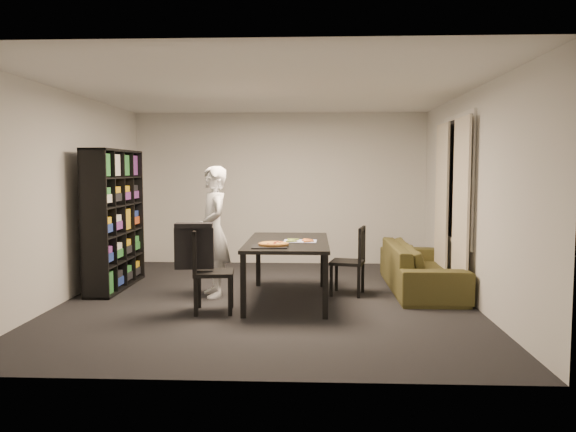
{
  "coord_description": "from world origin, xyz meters",
  "views": [
    {
      "loc": [
        0.56,
        -6.94,
        1.63
      ],
      "look_at": [
        0.25,
        0.05,
        1.05
      ],
      "focal_mm": 35.0,
      "sensor_mm": 36.0,
      "label": 1
    }
  ],
  "objects_px": {
    "chair_left": "(206,265)",
    "chair_right": "(354,256)",
    "pepperoni_pizza": "(274,244)",
    "person": "(213,232)",
    "bookshelf": "(114,219)",
    "sofa": "(421,267)",
    "baking_tray": "(269,247)",
    "dining_table": "(288,246)"
  },
  "relations": [
    {
      "from": "pepperoni_pizza",
      "to": "bookshelf",
      "type": "bearing_deg",
      "value": 152.9
    },
    {
      "from": "baking_tray",
      "to": "chair_right",
      "type": "bearing_deg",
      "value": 42.1
    },
    {
      "from": "baking_tray",
      "to": "dining_table",
      "type": "bearing_deg",
      "value": 72.32
    },
    {
      "from": "person",
      "to": "baking_tray",
      "type": "distance_m",
      "value": 1.1
    },
    {
      "from": "baking_tray",
      "to": "pepperoni_pizza",
      "type": "relative_size",
      "value": 1.14
    },
    {
      "from": "pepperoni_pizza",
      "to": "dining_table",
      "type": "bearing_deg",
      "value": 74.79
    },
    {
      "from": "dining_table",
      "to": "person",
      "type": "relative_size",
      "value": 1.08
    },
    {
      "from": "chair_left",
      "to": "chair_right",
      "type": "distance_m",
      "value": 2.01
    },
    {
      "from": "chair_right",
      "to": "person",
      "type": "xyz_separation_m",
      "value": [
        -1.81,
        -0.16,
        0.33
      ]
    },
    {
      "from": "chair_right",
      "to": "sofa",
      "type": "height_order",
      "value": "chair_right"
    },
    {
      "from": "pepperoni_pizza",
      "to": "sofa",
      "type": "height_order",
      "value": "pepperoni_pizza"
    },
    {
      "from": "chair_left",
      "to": "person",
      "type": "relative_size",
      "value": 0.57
    },
    {
      "from": "person",
      "to": "sofa",
      "type": "xyz_separation_m",
      "value": [
        2.74,
        0.48,
        -0.52
      ]
    },
    {
      "from": "chair_left",
      "to": "baking_tray",
      "type": "bearing_deg",
      "value": -93.27
    },
    {
      "from": "baking_tray",
      "to": "bookshelf",
      "type": "bearing_deg",
      "value": 151.11
    },
    {
      "from": "dining_table",
      "to": "pepperoni_pizza",
      "type": "distance_m",
      "value": 0.54
    },
    {
      "from": "dining_table",
      "to": "baking_tray",
      "type": "distance_m",
      "value": 0.61
    },
    {
      "from": "dining_table",
      "to": "sofa",
      "type": "relative_size",
      "value": 0.83
    },
    {
      "from": "bookshelf",
      "to": "sofa",
      "type": "xyz_separation_m",
      "value": [
        4.19,
        0.03,
        -0.63
      ]
    },
    {
      "from": "chair_left",
      "to": "pepperoni_pizza",
      "type": "bearing_deg",
      "value": -88.55
    },
    {
      "from": "dining_table",
      "to": "chair_left",
      "type": "bearing_deg",
      "value": -145.97
    },
    {
      "from": "person",
      "to": "dining_table",
      "type": "bearing_deg",
      "value": 55.47
    },
    {
      "from": "pepperoni_pizza",
      "to": "person",
      "type": "bearing_deg",
      "value": 139.17
    },
    {
      "from": "bookshelf",
      "to": "pepperoni_pizza",
      "type": "relative_size",
      "value": 5.43
    },
    {
      "from": "pepperoni_pizza",
      "to": "sofa",
      "type": "relative_size",
      "value": 0.16
    },
    {
      "from": "person",
      "to": "pepperoni_pizza",
      "type": "relative_size",
      "value": 4.78
    },
    {
      "from": "baking_tray",
      "to": "sofa",
      "type": "distance_m",
      "value": 2.37
    },
    {
      "from": "dining_table",
      "to": "chair_right",
      "type": "bearing_deg",
      "value": 22.7
    },
    {
      "from": "bookshelf",
      "to": "chair_left",
      "type": "bearing_deg",
      "value": -40.11
    },
    {
      "from": "bookshelf",
      "to": "chair_left",
      "type": "distance_m",
      "value": 2.0
    },
    {
      "from": "chair_right",
      "to": "pepperoni_pizza",
      "type": "xyz_separation_m",
      "value": [
        -0.99,
        -0.87,
        0.27
      ]
    },
    {
      "from": "dining_table",
      "to": "chair_left",
      "type": "relative_size",
      "value": 1.89
    },
    {
      "from": "dining_table",
      "to": "chair_right",
      "type": "relative_size",
      "value": 2.02
    },
    {
      "from": "bookshelf",
      "to": "dining_table",
      "type": "height_order",
      "value": "bookshelf"
    },
    {
      "from": "pepperoni_pizza",
      "to": "sofa",
      "type": "distance_m",
      "value": 2.3
    },
    {
      "from": "sofa",
      "to": "dining_table",
      "type": "bearing_deg",
      "value": 110.87
    },
    {
      "from": "person",
      "to": "pepperoni_pizza",
      "type": "height_order",
      "value": "person"
    },
    {
      "from": "chair_right",
      "to": "person",
      "type": "bearing_deg",
      "value": -71.99
    },
    {
      "from": "chair_left",
      "to": "person",
      "type": "distance_m",
      "value": 0.87
    },
    {
      "from": "chair_right",
      "to": "person",
      "type": "relative_size",
      "value": 0.53
    },
    {
      "from": "person",
      "to": "baking_tray",
      "type": "relative_size",
      "value": 4.19
    },
    {
      "from": "chair_left",
      "to": "chair_right",
      "type": "height_order",
      "value": "chair_left"
    }
  ]
}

